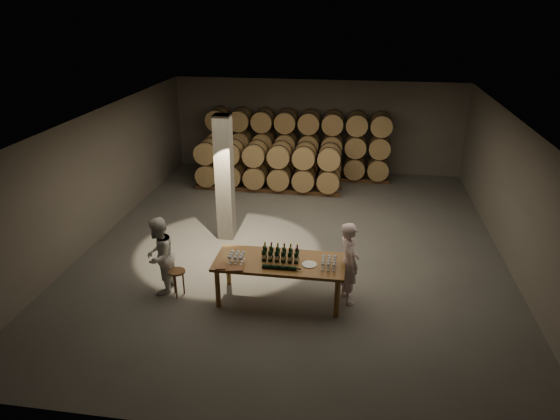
# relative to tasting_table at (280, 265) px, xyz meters

# --- Properties ---
(room) EXTENTS (12.00, 12.00, 12.00)m
(room) POSITION_rel_tasting_table_xyz_m (-1.80, 2.70, 0.80)
(room) COLOR #595653
(room) RESTS_ON ground
(tasting_table) EXTENTS (2.60, 1.10, 0.90)m
(tasting_table) POSITION_rel_tasting_table_xyz_m (0.00, 0.00, 0.00)
(tasting_table) COLOR brown
(tasting_table) RESTS_ON ground
(barrel_stack_back) EXTENTS (6.26, 0.95, 2.31)m
(barrel_stack_back) POSITION_rel_tasting_table_xyz_m (-0.57, 7.70, 0.40)
(barrel_stack_back) COLOR brown
(barrel_stack_back) RESTS_ON ground
(barrel_stack_front) EXTENTS (4.70, 0.95, 1.57)m
(barrel_stack_front) POSITION_rel_tasting_table_xyz_m (-1.35, 6.30, 0.03)
(barrel_stack_front) COLOR brown
(barrel_stack_front) RESTS_ON ground
(bottle_cluster) EXTENTS (0.74, 0.24, 0.35)m
(bottle_cluster) POSITION_rel_tasting_table_xyz_m (0.01, 0.03, 0.23)
(bottle_cluster) COLOR black
(bottle_cluster) RESTS_ON tasting_table
(lying_bottles) EXTENTS (0.76, 0.08, 0.08)m
(lying_bottles) POSITION_rel_tasting_table_xyz_m (0.05, -0.33, 0.14)
(lying_bottles) COLOR black
(lying_bottles) RESTS_ON tasting_table
(glass_cluster_left) EXTENTS (0.31, 0.31, 0.18)m
(glass_cluster_left) POSITION_rel_tasting_table_xyz_m (-0.84, -0.14, 0.23)
(glass_cluster_left) COLOR silver
(glass_cluster_left) RESTS_ON tasting_table
(glass_cluster_right) EXTENTS (0.30, 0.41, 0.15)m
(glass_cluster_right) POSITION_rel_tasting_table_xyz_m (0.98, -0.05, 0.22)
(glass_cluster_right) COLOR silver
(glass_cluster_right) RESTS_ON tasting_table
(plate) EXTENTS (0.30, 0.30, 0.02)m
(plate) POSITION_rel_tasting_table_xyz_m (0.60, -0.07, 0.11)
(plate) COLOR white
(plate) RESTS_ON tasting_table
(notebook_near) EXTENTS (0.32, 0.27, 0.03)m
(notebook_near) POSITION_rel_tasting_table_xyz_m (-0.79, -0.45, 0.12)
(notebook_near) COLOR brown
(notebook_near) RESTS_ON tasting_table
(notebook_corner) EXTENTS (0.24, 0.28, 0.02)m
(notebook_corner) POSITION_rel_tasting_table_xyz_m (-1.10, -0.41, 0.12)
(notebook_corner) COLOR brown
(notebook_corner) RESTS_ON tasting_table
(pen) EXTENTS (0.12, 0.02, 0.01)m
(pen) POSITION_rel_tasting_table_xyz_m (-0.70, -0.44, 0.11)
(pen) COLOR black
(pen) RESTS_ON tasting_table
(stool) EXTENTS (0.35, 0.35, 0.58)m
(stool) POSITION_rel_tasting_table_xyz_m (-2.11, -0.16, -0.32)
(stool) COLOR brown
(stool) RESTS_ON ground
(person_man) EXTENTS (0.63, 0.75, 1.74)m
(person_man) POSITION_rel_tasting_table_xyz_m (1.36, 0.18, 0.07)
(person_man) COLOR #F7D6D9
(person_man) RESTS_ON ground
(person_woman) EXTENTS (0.63, 0.81, 1.66)m
(person_woman) POSITION_rel_tasting_table_xyz_m (-2.51, -0.04, 0.03)
(person_woman) COLOR silver
(person_woman) RESTS_ON ground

